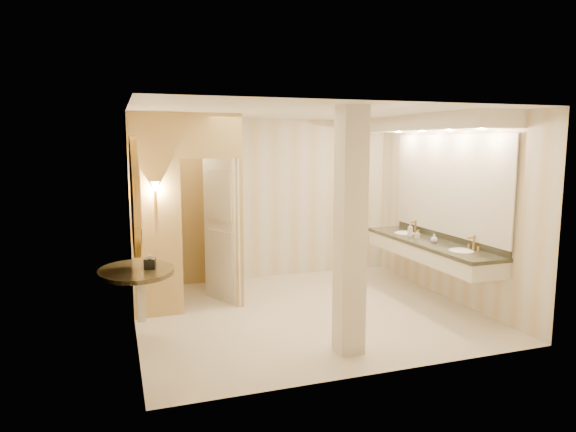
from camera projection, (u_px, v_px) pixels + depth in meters
name	position (u px, v px, depth m)	size (l,w,h in m)	color
floor	(306.00, 312.00, 7.05)	(4.50, 4.50, 0.00)	beige
ceiling	(307.00, 112.00, 6.66)	(4.50, 4.50, 0.00)	white
wall_back	(265.00, 199.00, 8.73)	(4.50, 0.02, 2.70)	beige
wall_front	(380.00, 242.00, 4.98)	(4.50, 0.02, 2.70)	beige
wall_left	(131.00, 224.00, 6.14)	(0.02, 4.00, 2.70)	beige
wall_right	(449.00, 208.00, 7.57)	(0.02, 4.00, 2.70)	beige
toilet_closet	(210.00, 207.00, 7.40)	(1.50, 1.55, 2.70)	#D4B56F
wall_sconce	(155.00, 188.00, 6.59)	(0.14, 0.14, 0.42)	#B5893A
vanity	(434.00, 190.00, 7.45)	(0.75, 2.83, 2.09)	silver
console_shelf	(136.00, 228.00, 5.81)	(1.06, 1.06, 1.98)	black
pillar	(350.00, 232.00, 5.54)	(0.28, 0.28, 2.70)	silver
tissue_box	(150.00, 264.00, 5.88)	(0.12, 0.12, 0.12)	black
toilet	(150.00, 266.00, 8.01)	(0.44, 0.77, 0.78)	white
soap_bottle_a	(417.00, 234.00, 7.72)	(0.06, 0.06, 0.13)	beige
soap_bottle_b	(434.00, 238.00, 7.40)	(0.10, 0.10, 0.13)	silver
soap_bottle_c	(410.00, 230.00, 7.84)	(0.09, 0.09, 0.22)	#C6B28C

